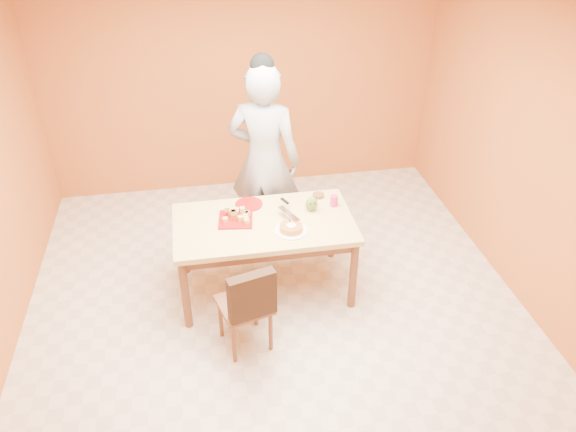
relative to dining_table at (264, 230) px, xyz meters
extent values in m
plane|color=beige|center=(0.06, -0.41, -0.67)|extent=(5.00, 5.00, 0.00)
plane|color=white|center=(0.06, -0.41, 2.03)|extent=(5.00, 5.00, 0.00)
plane|color=#BC622B|center=(0.06, 2.09, 0.68)|extent=(4.50, 0.00, 4.50)
plane|color=#BC622B|center=(2.31, -0.41, 0.68)|extent=(0.00, 5.00, 5.00)
cube|color=#E9D27A|center=(0.00, 0.00, 0.07)|extent=(1.60, 0.90, 0.05)
cube|color=brown|center=(0.00, 0.00, -0.01)|extent=(1.48, 0.78, 0.10)
cylinder|color=brown|center=(-0.74, -0.39, -0.31)|extent=(0.07, 0.07, 0.71)
cylinder|color=brown|center=(-0.74, 0.39, -0.31)|extent=(0.07, 0.07, 0.71)
cylinder|color=brown|center=(0.74, -0.39, -0.31)|extent=(0.07, 0.07, 0.71)
cylinder|color=brown|center=(0.74, 0.39, -0.31)|extent=(0.07, 0.07, 0.71)
imported|color=#939396|center=(0.12, 0.73, 0.32)|extent=(0.84, 0.71, 1.97)
cube|color=maroon|center=(-0.24, 0.07, 0.10)|extent=(0.34, 0.34, 0.02)
cylinder|color=maroon|center=(-0.10, 0.31, 0.10)|extent=(0.29, 0.29, 0.02)
cylinder|color=white|center=(0.21, -0.19, 0.10)|extent=(0.30, 0.30, 0.01)
cylinder|color=#D07536|center=(0.21, -0.19, 0.13)|extent=(0.25, 0.25, 0.05)
cube|color=silver|center=(0.22, -0.01, 0.16)|extent=(0.17, 0.29, 0.01)
ellipsoid|color=#59762D|center=(0.46, 0.11, 0.17)|extent=(0.13, 0.11, 0.14)
cylinder|color=#CF1F6E|center=(0.68, 0.16, 0.15)|extent=(0.09, 0.09, 0.10)
cylinder|color=#361B0E|center=(0.57, 0.33, 0.11)|extent=(0.13, 0.13, 0.03)
camera|label=1|loc=(-0.52, -4.13, 2.85)|focal=35.00mm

